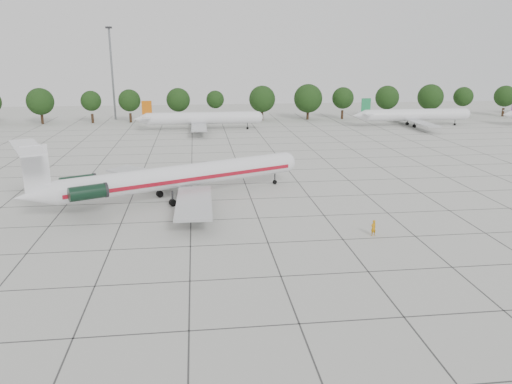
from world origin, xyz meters
TOP-DOWN VIEW (x-y plane):
  - ground at (0.00, 0.00)m, footprint 260.00×260.00m
  - apron_joints at (0.00, 15.00)m, footprint 170.00×170.00m
  - main_airliner at (-10.76, 8.44)m, footprint 36.78×27.61m
  - ground_crew at (11.55, -7.20)m, footprint 0.74×0.60m
  - bg_airliner_c at (-5.56, 68.76)m, footprint 28.24×27.20m
  - bg_airliner_d at (49.67, 68.88)m, footprint 28.24×27.20m
  - tree_line at (-11.68, 85.00)m, footprint 249.86×8.44m
  - floodlight_mast at (-30.00, 92.00)m, footprint 1.60×1.60m

SIDE VIEW (x-z plane):
  - ground at x=0.00m, z-range 0.00..0.00m
  - apron_joints at x=0.00m, z-range 0.00..0.02m
  - ground_crew at x=11.55m, z-range 0.00..1.76m
  - bg_airliner_c at x=-5.56m, z-range -0.79..6.61m
  - bg_airliner_d at x=49.67m, z-range -0.79..6.61m
  - main_airliner at x=-10.76m, z-range -1.32..7.69m
  - tree_line at x=-11.68m, z-range 0.87..11.09m
  - floodlight_mast at x=-30.00m, z-range 1.56..27.01m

